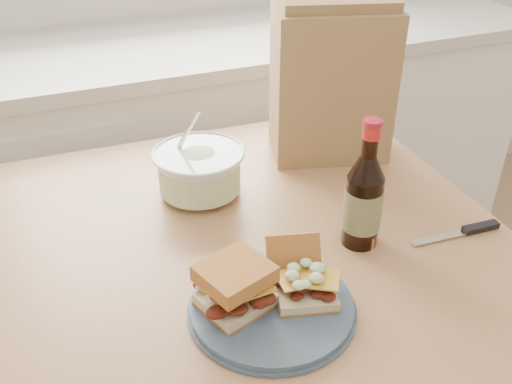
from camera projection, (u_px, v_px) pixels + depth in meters
name	position (u px, v px, depth m)	size (l,w,h in m)	color
cabinet_run	(185.00, 168.00, 2.04)	(2.50, 0.64, 0.94)	white
dining_table	(250.00, 293.00, 1.14)	(1.03, 1.03, 0.83)	tan
plate	(272.00, 307.00, 0.92)	(0.27, 0.27, 0.02)	#3D4F63
sandwich_left	(235.00, 286.00, 0.90)	(0.13, 0.12, 0.08)	#CBB58F
sandwich_right	(302.00, 277.00, 0.93)	(0.11, 0.15, 0.08)	#CBB58F
coleslaw_bowl	(200.00, 173.00, 1.20)	(0.19, 0.19, 0.19)	white
beer_bottle	(364.00, 199.00, 1.03)	(0.07, 0.07, 0.25)	black
knife	(470.00, 230.00, 1.11)	(0.19, 0.03, 0.01)	silver
paper_bag	(331.00, 83.00, 1.31)	(0.26, 0.17, 0.35)	#9D744C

